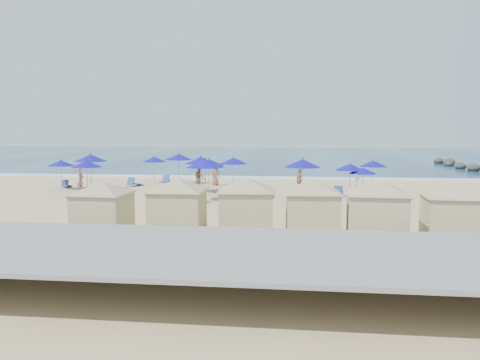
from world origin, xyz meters
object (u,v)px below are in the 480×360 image
object	(u,v)px
trash_bin	(299,211)
cabana_5	(453,208)
umbrella_0	(61,163)
umbrella_13	(350,167)
umbrella_4	(178,157)
umbrella_11	(363,171)
cabana_4	(377,205)
beachgoer_2	(299,180)
umbrella_3	(87,164)
cabana_2	(246,202)
umbrella_1	(91,158)
cabana_0	(102,204)
beachgoer_1	(200,178)
cabana_3	(312,203)
beachgoer_0	(80,179)
umbrella_9	(301,164)
umbrella_10	(373,164)
beachgoer_3	(358,176)
rock_jetty	(478,169)
umbrella_2	(154,159)
umbrella_5	(201,160)
umbrella_7	(233,161)
umbrella_12	(209,163)
umbrella_6	(205,163)
cabana_1	(178,201)
umbrella_8	(302,163)
beachgoer_4	(215,174)

from	to	relation	value
trash_bin	cabana_5	distance (m)	7.63
umbrella_0	umbrella_13	xyz separation A→B (m)	(20.86, -1.57, 0.01)
cabana_5	umbrella_4	bearing A→B (deg)	128.11
umbrella_11	cabana_4	bearing A→B (deg)	-95.86
beachgoer_2	umbrella_3	bearing A→B (deg)	86.16
cabana_2	umbrella_1	bearing A→B (deg)	131.39
trash_bin	cabana_0	size ratio (longest dim) A/B	0.19
cabana_0	beachgoer_1	size ratio (longest dim) A/B	2.24
cabana_3	beachgoer_0	world-z (taller)	cabana_3
cabana_3	beachgoer_2	distance (m)	15.54
umbrella_9	cabana_5	bearing A→B (deg)	-73.53
trash_bin	umbrella_10	distance (m)	12.80
umbrella_1	beachgoer_3	xyz separation A→B (m)	(19.93, 4.92, -1.59)
rock_jetty	umbrella_9	size ratio (longest dim) A/B	12.38
rock_jetty	umbrella_2	world-z (taller)	umbrella_2
trash_bin	umbrella_3	xyz separation A→B (m)	(-14.42, 7.61, 1.70)
cabana_2	umbrella_5	size ratio (longest dim) A/B	1.68
umbrella_9	umbrella_4	bearing A→B (deg)	171.73
umbrella_1	cabana_3	bearing A→B (deg)	-43.20
umbrella_0	umbrella_13	distance (m)	20.92
umbrella_7	trash_bin	bearing A→B (deg)	-67.49
umbrella_0	umbrella_4	distance (m)	8.99
cabana_5	umbrella_4	xyz separation A→B (m)	(-15.24, 19.43, 0.72)
trash_bin	umbrella_0	xyz separation A→B (m)	(-17.49, 9.91, 1.58)
umbrella_5	umbrella_9	xyz separation A→B (m)	(7.09, 3.46, -0.41)
cabana_3	cabana_2	bearing A→B (deg)	-176.33
umbrella_5	beachgoer_1	distance (m)	1.71
umbrella_0	umbrella_2	bearing A→B (deg)	42.99
umbrella_12	beachgoer_2	distance (m)	6.69
cabana_3	umbrella_9	xyz separation A→B (m)	(-0.20, 17.62, 0.32)
cabana_3	cabana_5	world-z (taller)	cabana_3
umbrella_6	umbrella_11	world-z (taller)	umbrella_6
cabana_3	umbrella_2	bearing A→B (deg)	122.04
cabana_1	cabana_2	world-z (taller)	cabana_2
umbrella_8	umbrella_12	world-z (taller)	umbrella_8
cabana_1	umbrella_13	world-z (taller)	cabana_1
beachgoer_4	rock_jetty	bearing A→B (deg)	-22.87
cabana_5	beachgoer_2	world-z (taller)	cabana_5
umbrella_3	umbrella_5	world-z (taller)	umbrella_5
umbrella_3	umbrella_6	bearing A→B (deg)	-13.63
rock_jetty	umbrella_10	world-z (taller)	umbrella_10
cabana_2	umbrella_12	world-z (taller)	cabana_2
cabana_3	umbrella_3	size ratio (longest dim) A/B	1.77
umbrella_8	umbrella_13	xyz separation A→B (m)	(3.13, 1.62, -0.33)
cabana_0	beachgoer_3	size ratio (longest dim) A/B	2.65
umbrella_5	umbrella_7	xyz separation A→B (m)	(2.06, 2.10, -0.15)
cabana_3	umbrella_10	size ratio (longest dim) A/B	1.86
umbrella_4	umbrella_10	distance (m)	15.32
beachgoer_2	umbrella_13	bearing A→B (deg)	-143.26
umbrella_12	umbrella_3	bearing A→B (deg)	-172.09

